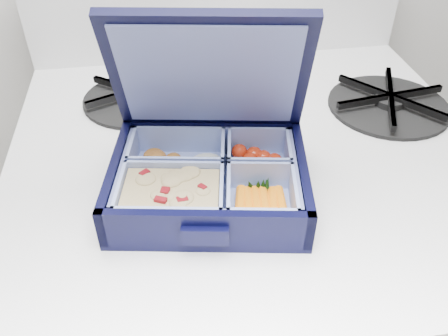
{
  "coord_description": "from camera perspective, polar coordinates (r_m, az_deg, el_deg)",
  "views": [
    {
      "loc": [
        -0.2,
        1.19,
        1.27
      ],
      "look_at": [
        -0.14,
        1.58,
        0.94
      ],
      "focal_mm": 38.0,
      "sensor_mm": 36.0,
      "label": 1
    }
  ],
  "objects": [
    {
      "name": "bento_box",
      "position": [
        0.51,
        -1.83,
        -1.41
      ],
      "size": [
        0.23,
        0.2,
        0.05
      ],
      "primitive_type": null,
      "rotation": [
        0.0,
        0.0,
        -0.18
      ],
      "color": "black",
      "rests_on": "stove"
    },
    {
      "name": "stove",
      "position": [
        0.96,
        1.96,
        -19.28
      ],
      "size": [
        0.6,
        0.6,
        0.91
      ],
      "primitive_type": null,
      "color": "white",
      "rests_on": "floor"
    },
    {
      "name": "burner_grate",
      "position": [
        0.72,
        19.32,
        7.76
      ],
      "size": [
        0.19,
        0.19,
        0.02
      ],
      "primitive_type": "cylinder",
      "rotation": [
        0.0,
        0.0,
        0.14
      ],
      "color": "black",
      "rests_on": "stove"
    },
    {
      "name": "fork",
      "position": [
        0.65,
        4.0,
        5.57
      ],
      "size": [
        0.1,
        0.19,
        0.01
      ],
      "primitive_type": null,
      "rotation": [
        0.0,
        0.0,
        -0.38
      ],
      "color": "#A9A9C1",
      "rests_on": "stove"
    },
    {
      "name": "burner_grate_rear",
      "position": [
        0.7,
        -10.42,
        8.61
      ],
      "size": [
        0.2,
        0.2,
        0.02
      ],
      "primitive_type": "cylinder",
      "rotation": [
        0.0,
        0.0,
        0.4
      ],
      "color": "black",
      "rests_on": "stove"
    }
  ]
}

